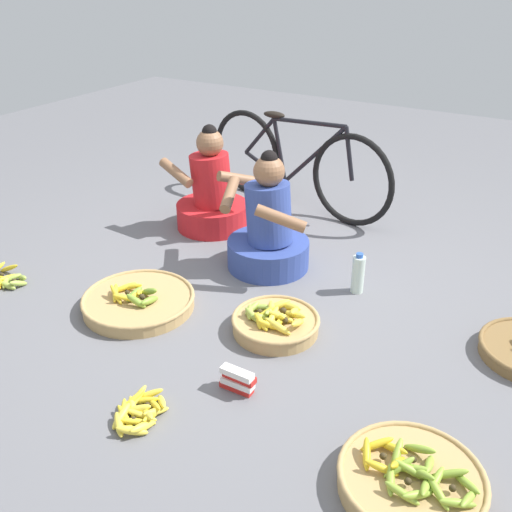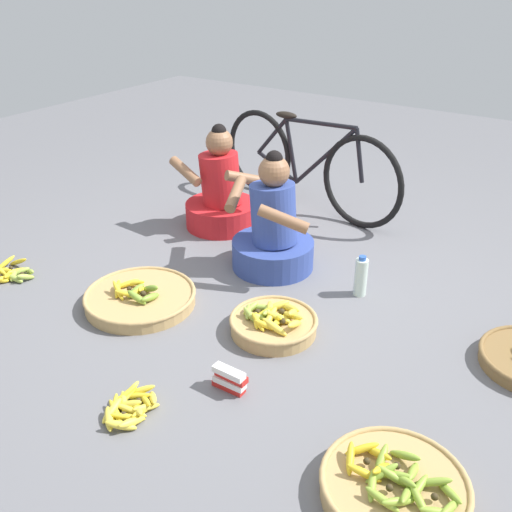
# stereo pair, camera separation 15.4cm
# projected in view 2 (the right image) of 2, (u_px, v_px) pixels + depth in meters

# --- Properties ---
(ground_plane) EXTENTS (10.00, 10.00, 0.00)m
(ground_plane) POSITION_uv_depth(u_px,v_px,m) (275.00, 296.00, 3.43)
(ground_plane) COLOR slate
(vendor_woman_front) EXTENTS (0.70, 0.52, 0.77)m
(vendor_woman_front) POSITION_uv_depth(u_px,v_px,m) (273.00, 232.00, 3.64)
(vendor_woman_front) COLOR #334793
(vendor_woman_front) RESTS_ON ground
(vendor_woman_behind) EXTENTS (0.71, 0.52, 0.76)m
(vendor_woman_behind) POSITION_uv_depth(u_px,v_px,m) (221.00, 195.00, 4.20)
(vendor_woman_behind) COLOR red
(vendor_woman_behind) RESTS_ON ground
(bicycle_leaning) EXTENTS (1.68, 0.35, 0.73)m
(bicycle_leaning) POSITION_uv_depth(u_px,v_px,m) (306.00, 164.00, 4.45)
(bicycle_leaning) COLOR black
(bicycle_leaning) RESTS_ON ground
(banana_basket_front_center) EXTENTS (0.56, 0.56, 0.15)m
(banana_basket_front_center) POSITION_uv_depth(u_px,v_px,m) (394.00, 487.00, 2.14)
(banana_basket_front_center) COLOR tan
(banana_basket_front_center) RESTS_ON ground
(banana_basket_front_left) EXTENTS (0.64, 0.64, 0.15)m
(banana_basket_front_left) POSITION_uv_depth(u_px,v_px,m) (140.00, 297.00, 3.32)
(banana_basket_front_left) COLOR tan
(banana_basket_front_left) RESTS_ON ground
(banana_basket_front_right) EXTENTS (0.47, 0.47, 0.16)m
(banana_basket_front_right) POSITION_uv_depth(u_px,v_px,m) (273.00, 323.00, 3.08)
(banana_basket_front_right) COLOR tan
(banana_basket_front_right) RESTS_ON ground
(loose_bananas_mid_right) EXTENTS (0.31, 0.30, 0.09)m
(loose_bananas_mid_right) POSITION_uv_depth(u_px,v_px,m) (9.00, 273.00, 3.61)
(loose_bananas_mid_right) COLOR yellow
(loose_bananas_mid_right) RESTS_ON ground
(loose_bananas_back_left) EXTENTS (0.23, 0.32, 0.09)m
(loose_bananas_back_left) POSITION_uv_depth(u_px,v_px,m) (129.00, 408.00, 2.54)
(loose_bananas_back_left) COLOR yellow
(loose_bananas_back_left) RESTS_ON ground
(water_bottle) EXTENTS (0.08, 0.08, 0.25)m
(water_bottle) POSITION_uv_depth(u_px,v_px,m) (361.00, 277.00, 3.39)
(water_bottle) COLOR silver
(water_bottle) RESTS_ON ground
(packet_carton_stack) EXTENTS (0.17, 0.07, 0.12)m
(packet_carton_stack) POSITION_uv_depth(u_px,v_px,m) (230.00, 379.00, 2.66)
(packet_carton_stack) COLOR red
(packet_carton_stack) RESTS_ON ground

